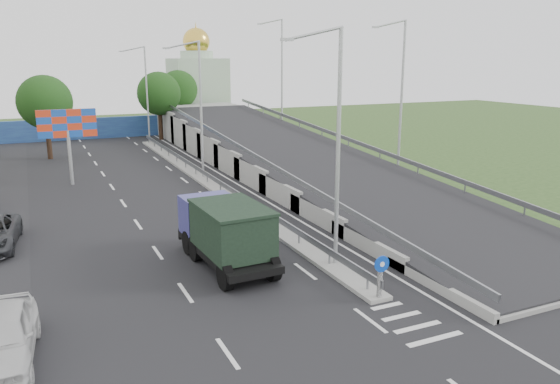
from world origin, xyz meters
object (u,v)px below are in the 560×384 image
lamp_post_mid (198,103)px  lamp_post_far (145,89)px  billboard (67,128)px  dump_truck (225,230)px  sign_bollard (380,276)px  church (198,86)px  lamp_post_near (335,137)px

lamp_post_mid → lamp_post_far: (0.00, 20.00, 0.00)m
billboard → dump_truck: bearing=-75.8°
sign_bollard → lamp_post_mid: lamp_post_mid is taller
church → lamp_post_near: bearing=-100.4°
lamp_post_far → billboard: (-9.11, -18.00, -1.62)m
lamp_post_mid → dump_truck: 18.66m
billboard → dump_truck: billboard is taller
lamp_post_mid → billboard: (-9.11, 2.00, -1.62)m
lamp_post_near → lamp_post_mid: (0.00, 20.00, 0.00)m
lamp_post_mid → lamp_post_far: same height
sign_bollard → lamp_post_near: lamp_post_near is taller
lamp_post_mid → church: (9.89, 34.00, -0.50)m
sign_bollard → dump_truck: size_ratio=0.25×
sign_bollard → dump_truck: (-4.02, 6.12, 0.59)m
church → billboard: 37.23m
sign_bollard → billboard: billboard is taller
lamp_post_near → billboard: (-9.11, 22.00, -1.62)m
billboard → lamp_post_far: bearing=63.2°
lamp_post_far → dump_truck: (-4.13, -37.71, -4.19)m
sign_bollard → lamp_post_near: (0.11, 3.83, 4.77)m
sign_bollard → billboard: (-9.00, 25.83, 3.15)m
lamp_post_far → church: (9.89, 14.00, -0.50)m
billboard → dump_truck: (4.98, -19.71, -2.56)m
church → lamp_post_mid: bearing=-106.2°
lamp_post_near → church: bearing=79.6°
church → dump_truck: 53.70m
lamp_post_near → lamp_post_far: 40.00m
billboard → lamp_post_mid: bearing=-12.4°
lamp_post_far → church: size_ratio=0.73×
lamp_post_near → dump_truck: bearing=151.0°
lamp_post_near → lamp_post_far: size_ratio=1.00×
dump_truck → church: bearing=72.3°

